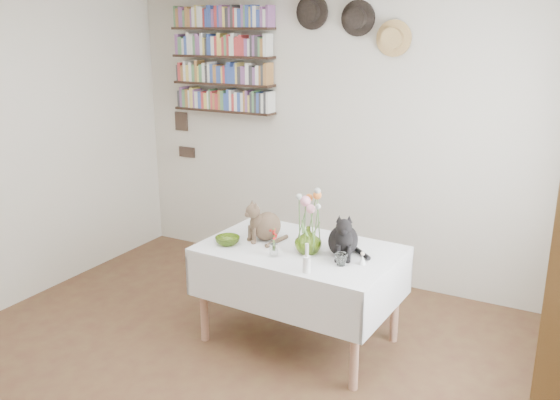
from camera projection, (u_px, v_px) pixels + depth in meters
The scene contains 14 objects.
room at pixel (172, 202), 3.12m from camera, with size 4.08×4.58×2.58m.
dining_table at pixel (300, 271), 4.06m from camera, with size 1.35×0.90×0.70m.
tabby_cat at pixel (267, 219), 4.13m from camera, with size 0.20×0.25×0.30m, color brown, non-canonical shape.
black_cat at pixel (343, 232), 3.84m from camera, with size 0.21×0.26×0.31m, color black, non-canonical shape.
flower_vase at pixel (308, 240), 3.88m from camera, with size 0.18×0.18×0.19m, color #92B738.
green_bowl at pixel (228, 241), 4.07m from camera, with size 0.17×0.17×0.05m, color #92B738.
drinking_glass at pixel (341, 259), 3.70m from camera, with size 0.09×0.09×0.08m, color white.
candlestick at pixel (307, 263), 3.59m from camera, with size 0.05×0.05×0.19m.
berry_jar at pixel (274, 243), 3.83m from camera, with size 0.05×0.05×0.22m.
porcelain_figurine at pixel (362, 259), 3.72m from camera, with size 0.05×0.05×0.09m.
flower_bouquet at pixel (309, 204), 3.82m from camera, with size 0.17×0.13×0.39m.
bookshelf_unit at pixel (223, 61), 5.28m from camera, with size 1.00×0.16×0.91m.
wall_hats at pixel (353, 23), 4.66m from camera, with size 0.98×0.09×0.48m.
wall_art_plaques at pixel (184, 134), 5.78m from camera, with size 0.21×0.02×0.44m.
Camera 1 is at (1.92, -2.36, 2.15)m, focal length 38.00 mm.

